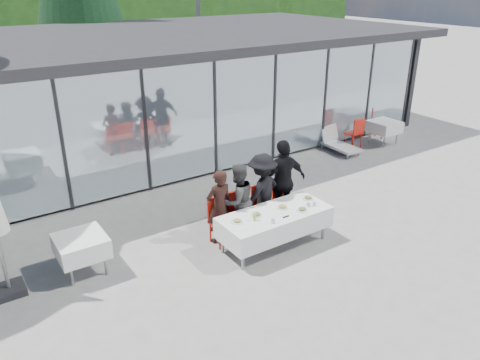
% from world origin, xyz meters
% --- Properties ---
extents(ground, '(90.00, 90.00, 0.00)m').
position_xyz_m(ground, '(0.00, 0.00, 0.00)').
color(ground, gray).
rests_on(ground, ground).
extents(pavilion, '(14.80, 8.80, 3.44)m').
position_xyz_m(pavilion, '(2.00, 8.16, 2.15)').
color(pavilion, gray).
rests_on(pavilion, ground).
extents(dining_table, '(2.26, 0.96, 0.75)m').
position_xyz_m(dining_table, '(0.07, 0.21, 0.54)').
color(dining_table, white).
rests_on(dining_table, ground).
extents(diner_a, '(0.57, 0.57, 1.56)m').
position_xyz_m(diner_a, '(-0.73, 0.98, 0.78)').
color(diner_a, black).
rests_on(diner_a, ground).
extents(diner_chair_a, '(0.44, 0.44, 0.97)m').
position_xyz_m(diner_chair_a, '(-0.73, 0.96, 0.54)').
color(diner_chair_a, red).
rests_on(diner_chair_a, ground).
extents(diner_b, '(0.85, 0.85, 1.58)m').
position_xyz_m(diner_b, '(-0.28, 0.98, 0.79)').
color(diner_b, '#444444').
rests_on(diner_b, ground).
extents(diner_chair_b, '(0.44, 0.44, 0.97)m').
position_xyz_m(diner_chair_b, '(-0.28, 0.96, 0.54)').
color(diner_chair_b, red).
rests_on(diner_chair_b, ground).
extents(diner_c, '(1.32, 1.32, 1.67)m').
position_xyz_m(diner_c, '(0.33, 0.98, 0.83)').
color(diner_c, black).
rests_on(diner_c, ground).
extents(diner_chair_c, '(0.44, 0.44, 0.97)m').
position_xyz_m(diner_chair_c, '(0.33, 0.96, 0.54)').
color(diner_chair_c, red).
rests_on(diner_chair_c, ground).
extents(diner_d, '(1.20, 1.20, 1.86)m').
position_xyz_m(diner_d, '(0.89, 0.98, 0.93)').
color(diner_d, black).
rests_on(diner_d, ground).
extents(diner_chair_d, '(0.44, 0.44, 0.97)m').
position_xyz_m(diner_chair_d, '(0.89, 0.96, 0.54)').
color(diner_chair_d, red).
rests_on(diner_chair_d, ground).
extents(plate_a, '(0.23, 0.23, 0.07)m').
position_xyz_m(plate_a, '(-0.76, 0.29, 0.78)').
color(plate_a, white).
rests_on(plate_a, dining_table).
extents(plate_b, '(0.23, 0.23, 0.07)m').
position_xyz_m(plate_b, '(-0.31, 0.30, 0.78)').
color(plate_b, white).
rests_on(plate_b, dining_table).
extents(plate_c, '(0.23, 0.23, 0.07)m').
position_xyz_m(plate_c, '(0.32, 0.28, 0.78)').
color(plate_c, white).
rests_on(plate_c, dining_table).
extents(plate_d, '(0.23, 0.23, 0.07)m').
position_xyz_m(plate_d, '(1.01, 0.30, 0.78)').
color(plate_d, white).
rests_on(plate_d, dining_table).
extents(plate_extra, '(0.23, 0.23, 0.07)m').
position_xyz_m(plate_extra, '(0.57, -0.03, 0.78)').
color(plate_extra, white).
rests_on(plate_extra, dining_table).
extents(juice_bottle, '(0.06, 0.06, 0.16)m').
position_xyz_m(juice_bottle, '(-0.45, 0.16, 0.83)').
color(juice_bottle, '#95C953').
rests_on(juice_bottle, dining_table).
extents(drinking_glasses, '(1.20, 0.21, 0.10)m').
position_xyz_m(drinking_glasses, '(0.49, -0.03, 0.80)').
color(drinking_glasses, silver).
rests_on(drinking_glasses, dining_table).
extents(folded_eyeglasses, '(0.14, 0.03, 0.01)m').
position_xyz_m(folded_eyeglasses, '(0.13, -0.06, 0.76)').
color(folded_eyeglasses, black).
rests_on(folded_eyeglasses, dining_table).
extents(spare_table_left, '(0.86, 0.86, 0.74)m').
position_xyz_m(spare_table_left, '(-3.37, 1.41, 0.55)').
color(spare_table_left, white).
rests_on(spare_table_left, ground).
extents(spare_table_right, '(0.86, 0.86, 0.74)m').
position_xyz_m(spare_table_right, '(6.87, 3.23, 0.55)').
color(spare_table_right, white).
rests_on(spare_table_right, ground).
extents(spare_chair_a, '(0.62, 0.62, 0.97)m').
position_xyz_m(spare_chair_a, '(7.35, 4.09, 0.54)').
color(spare_chair_a, red).
rests_on(spare_chair_a, ground).
extents(spare_chair_b, '(0.46, 0.46, 0.97)m').
position_xyz_m(spare_chair_b, '(5.78, 3.42, 0.54)').
color(spare_chair_b, red).
rests_on(spare_chair_b, ground).
extents(lounger, '(0.66, 1.36, 0.72)m').
position_xyz_m(lounger, '(5.15, 3.56, 0.26)').
color(lounger, silver).
rests_on(lounger, ground).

